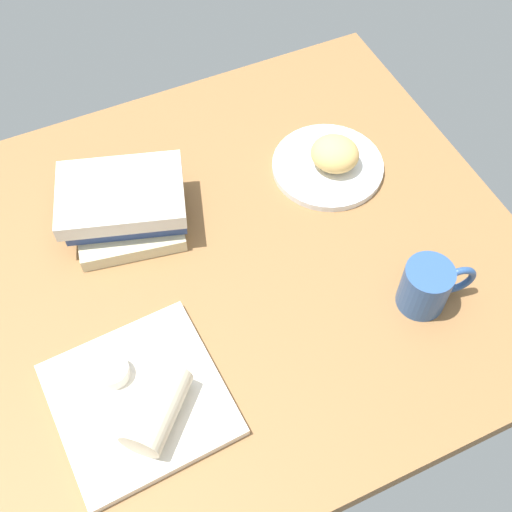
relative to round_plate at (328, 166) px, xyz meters
The scene contains 8 objects.
dining_table 31.69cm from the round_plate, 20.81° to the left, with size 110.00×90.00×4.00cm, color olive.
round_plate is the anchor object (origin of this frame).
scone_pastry 3.79cm from the round_plate, 147.54° to the left, with size 9.16×8.53×5.90cm, color tan.
square_plate 56.76cm from the round_plate, 31.66° to the left, with size 24.81×24.81×1.60cm, color silver.
sauce_cup 56.38cm from the round_plate, 26.02° to the left, with size 5.25×5.25×2.49cm.
breakfast_wrap 57.64cm from the round_plate, 36.08° to the left, with size 6.33×6.33×12.47cm, color beige.
book_stack 39.32cm from the round_plate, ahead, with size 25.46×21.65×8.78cm.
coffee_mug 32.86cm from the round_plate, 90.89° to the left, with size 12.80×8.04×9.05cm.
Camera 1 is at (18.81, 60.94, 99.99)cm, focal length 46.47 mm.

